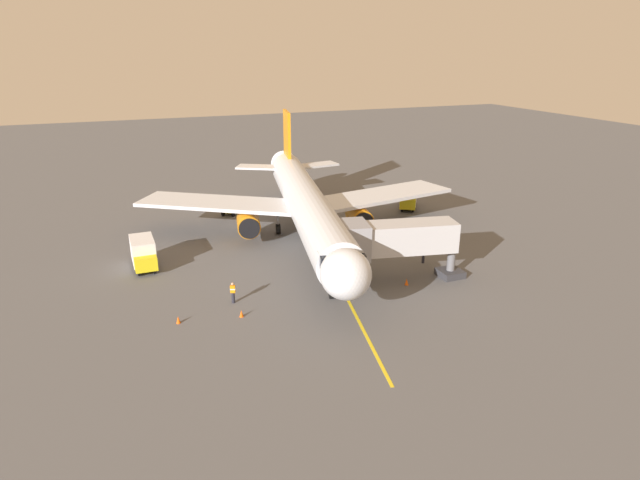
{
  "coord_description": "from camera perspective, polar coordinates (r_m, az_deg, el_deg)",
  "views": [
    {
      "loc": [
        16.78,
        48.82,
        18.93
      ],
      "look_at": [
        0.55,
        7.43,
        3.0
      ],
      "focal_mm": 30.38,
      "sensor_mm": 36.0,
      "label": 1
    }
  ],
  "objects": [
    {
      "name": "jet_bridge",
      "position": [
        45.44,
        7.34,
        0.05
      ],
      "size": [
        11.51,
        4.89,
        5.4
      ],
      "color": "#B7B7BC",
      "rests_on": "ground"
    },
    {
      "name": "safety_cone_nose_right",
      "position": [
        46.18,
        9.11,
        -4.38
      ],
      "size": [
        0.32,
        0.32,
        0.55
      ],
      "primitive_type": "cone",
      "color": "#F2590F",
      "rests_on": "ground"
    },
    {
      "name": "ground_crew_wing_walker",
      "position": [
        61.18,
        -1.35,
        2.56
      ],
      "size": [
        0.47,
        0.42,
        1.71
      ],
      "color": "#23232D",
      "rests_on": "ground"
    },
    {
      "name": "apron_lead_in_line",
      "position": [
        50.44,
        0.9,
        -2.32
      ],
      "size": [
        8.11,
        39.26,
        0.01
      ],
      "primitive_type": "cube",
      "rotation": [
        0.0,
        0.0,
        -0.2
      ],
      "color": "yellow",
      "rests_on": "ground"
    },
    {
      "name": "box_truck_near_nose",
      "position": [
        67.96,
        9.29,
        4.49
      ],
      "size": [
        4.1,
        4.93,
        2.62
      ],
      "color": "yellow",
      "rests_on": "ground"
    },
    {
      "name": "belt_loader_portside",
      "position": [
        65.53,
        -9.37,
        3.31
      ],
      "size": [
        3.6,
        4.44,
        2.32
      ],
      "color": "yellow",
      "rests_on": "ground"
    },
    {
      "name": "ground_plane",
      "position": [
        54.99,
        -2.29,
        -0.44
      ],
      "size": [
        220.0,
        220.0,
        0.0
      ],
      "primitive_type": "plane",
      "color": "#565659"
    },
    {
      "name": "safety_cone_wing_port",
      "position": [
        40.87,
        -8.27,
        -7.67
      ],
      "size": [
        0.32,
        0.32,
        0.55
      ],
      "primitive_type": "cone",
      "color": "#F2590F",
      "rests_on": "ground"
    },
    {
      "name": "safety_cone_nose_left",
      "position": [
        40.9,
        -14.7,
        -8.13
      ],
      "size": [
        0.32,
        0.32,
        0.55
      ],
      "primitive_type": "cone",
      "color": "#F2590F",
      "rests_on": "ground"
    },
    {
      "name": "ground_crew_loader",
      "position": [
        50.83,
        10.85,
        -1.45
      ],
      "size": [
        0.43,
        0.47,
        1.71
      ],
      "color": "#23232D",
      "rests_on": "ground"
    },
    {
      "name": "ground_crew_marshaller",
      "position": [
        42.84,
        -9.16,
        -5.47
      ],
      "size": [
        0.47,
        0.38,
        1.71
      ],
      "color": "#23232D",
      "rests_on": "ground"
    },
    {
      "name": "box_truck_starboard_side",
      "position": [
        51.3,
        -18.1,
        -1.3
      ],
      "size": [
        2.07,
        4.64,
        2.62
      ],
      "color": "yellow",
      "rests_on": "ground"
    },
    {
      "name": "airplane",
      "position": [
        54.71,
        -1.52,
        3.87
      ],
      "size": [
        34.12,
        40.1,
        11.5
      ],
      "color": "silver",
      "rests_on": "ground"
    }
  ]
}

